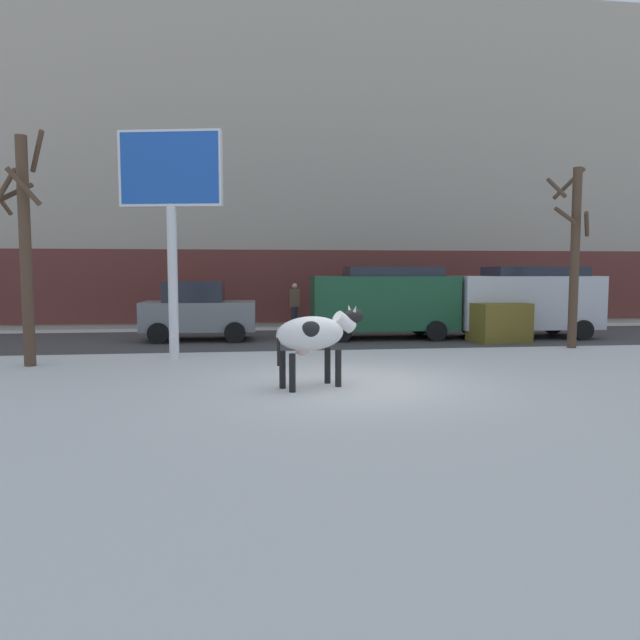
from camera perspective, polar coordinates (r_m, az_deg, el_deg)
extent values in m
plane|color=silver|center=(11.40, 3.21, -6.20)|extent=(120.00, 120.00, 0.00)
cube|color=#423F3F|center=(18.77, -0.93, -1.83)|extent=(60.00, 5.60, 0.01)
cube|color=#A39989|center=(26.06, -2.70, 14.36)|extent=(44.00, 6.00, 13.00)
cube|color=#5B2823|center=(22.67, -2.05, 3.35)|extent=(43.12, 0.10, 2.80)
ellipsoid|color=silver|center=(10.80, -0.94, -1.33)|extent=(1.52, 1.11, 0.64)
ellipsoid|color=black|center=(10.61, -0.96, -1.17)|extent=(0.63, 0.48, 0.40)
cylinder|color=black|center=(11.31, 0.74, -4.48)|extent=(0.12, 0.12, 0.70)
cylinder|color=black|center=(10.98, 1.80, -4.76)|extent=(0.12, 0.12, 0.70)
cylinder|color=black|center=(10.83, -3.70, -4.90)|extent=(0.12, 0.12, 0.70)
cylinder|color=black|center=(10.49, -2.74, -5.21)|extent=(0.12, 0.12, 0.70)
cylinder|color=silver|center=(11.17, 2.40, -0.20)|extent=(0.54, 0.43, 0.44)
ellipsoid|color=black|center=(11.29, 3.34, 0.35)|extent=(0.50, 0.40, 0.28)
cone|color=beige|center=(11.34, 2.87, 1.19)|extent=(0.10, 0.13, 0.15)
cone|color=beige|center=(11.16, 3.49, 1.13)|extent=(0.10, 0.13, 0.15)
cylinder|color=black|center=(10.52, -4.09, -2.89)|extent=(0.06, 0.06, 0.60)
ellipsoid|color=beige|center=(10.75, -1.75, -2.97)|extent=(0.35, 0.33, 0.20)
cylinder|color=silver|center=(14.72, -14.25, 3.59)|extent=(0.24, 0.24, 3.80)
cube|color=silver|center=(14.93, -14.47, 14.20)|extent=(2.51, 0.69, 1.82)
cube|color=#1E51B2|center=(14.90, -14.49, 14.22)|extent=(2.39, 0.62, 1.70)
cube|color=slate|center=(18.69, -11.75, 0.40)|extent=(3.54, 1.78, 0.90)
cube|color=#1E232D|center=(18.67, -12.25, 2.75)|extent=(1.83, 1.54, 0.64)
cylinder|color=black|center=(19.49, -8.14, -0.70)|extent=(0.64, 0.23, 0.64)
cylinder|color=black|center=(17.80, -8.36, -1.22)|extent=(0.64, 0.23, 0.64)
cylinder|color=black|center=(19.72, -14.76, -0.75)|extent=(0.64, 0.23, 0.64)
cylinder|color=black|center=(18.05, -15.59, -1.27)|extent=(0.64, 0.23, 0.64)
cube|color=#194C2D|center=(18.87, 6.20, 1.73)|extent=(4.64, 2.00, 1.70)
cube|color=#1E232D|center=(18.91, 7.12, 4.76)|extent=(3.04, 1.74, 0.30)
cylinder|color=black|center=(20.21, 9.77, -0.53)|extent=(0.64, 0.23, 0.64)
cylinder|color=black|center=(18.39, 11.36, -1.07)|extent=(0.64, 0.23, 0.64)
cylinder|color=black|center=(19.62, 1.32, -0.62)|extent=(0.64, 0.23, 0.64)
cylinder|color=black|center=(17.74, 2.09, -1.19)|extent=(0.64, 0.23, 0.64)
cube|color=#B7BABF|center=(20.20, 19.46, 1.68)|extent=(4.64, 2.00, 1.70)
cube|color=#1E232D|center=(20.31, 20.31, 4.50)|extent=(3.04, 1.74, 0.30)
cylinder|color=black|center=(21.78, 21.89, -0.42)|extent=(0.64, 0.23, 0.64)
cylinder|color=black|center=(20.12, 24.40, -0.91)|extent=(0.64, 0.23, 0.64)
cylinder|color=black|center=(20.56, 14.49, -0.52)|extent=(0.64, 0.23, 0.64)
cylinder|color=black|center=(18.79, 16.50, -1.05)|extent=(0.64, 0.23, 0.64)
cylinder|color=#282833|center=(21.33, -2.50, 0.14)|extent=(0.24, 0.24, 0.88)
cube|color=brown|center=(21.28, -2.50, 2.18)|extent=(0.36, 0.22, 0.64)
sphere|color=tan|center=(21.26, -2.51, 3.34)|extent=(0.20, 0.20, 0.20)
cylinder|color=#4C3828|center=(17.92, 23.73, 5.54)|extent=(0.25, 0.25, 5.06)
cylinder|color=#4C3828|center=(17.84, 22.19, 11.95)|extent=(0.26, 1.23, 0.71)
cylinder|color=#4C3828|center=(17.74, 22.92, 9.46)|extent=(0.26, 0.83, 0.54)
cylinder|color=#4C3828|center=(18.47, 23.26, 12.22)|extent=(0.95, 0.12, 0.92)
cylinder|color=#4C3828|center=(17.94, 24.72, 8.55)|extent=(0.46, 0.58, 0.67)
cylinder|color=#4C3828|center=(14.82, -26.94, 5.94)|extent=(0.26, 0.26, 5.20)
cylinder|color=#4C3828|center=(15.14, -28.51, 11.50)|extent=(0.27, 0.90, 0.93)
cylinder|color=#4C3828|center=(14.62, -27.10, 11.59)|extent=(0.71, 0.38, 0.83)
cylinder|color=#4C3828|center=(15.30, -27.87, 10.94)|extent=(0.72, 0.74, 0.59)
cylinder|color=#4C3828|center=(15.16, -26.02, 14.66)|extent=(0.55, 0.68, 0.88)
cube|color=brown|center=(18.70, 17.18, -0.24)|extent=(1.87, 1.39, 1.20)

